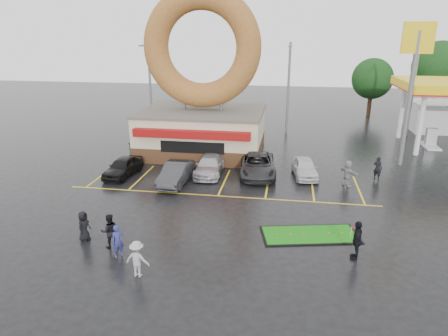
% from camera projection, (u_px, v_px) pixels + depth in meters
% --- Properties ---
extents(ground, '(120.00, 120.00, 0.00)m').
position_uv_depth(ground, '(207.00, 219.00, 22.15)').
color(ground, black).
rests_on(ground, ground).
extents(donut_shop, '(10.20, 8.70, 13.50)m').
position_uv_depth(donut_shop, '(202.00, 101.00, 33.30)').
color(donut_shop, '#472B19').
rests_on(donut_shop, ground).
extents(shell_sign, '(2.20, 0.36, 10.60)m').
position_uv_depth(shell_sign, '(414.00, 68.00, 29.01)').
color(shell_sign, slate).
rests_on(shell_sign, ground).
extents(streetlight_left, '(0.40, 2.21, 9.00)m').
position_uv_depth(streetlight_left, '(150.00, 85.00, 40.76)').
color(streetlight_left, slate).
rests_on(streetlight_left, ground).
extents(streetlight_mid, '(0.40, 2.21, 9.00)m').
position_uv_depth(streetlight_mid, '(288.00, 86.00, 39.55)').
color(streetlight_mid, slate).
rests_on(streetlight_mid, ground).
extents(streetlight_right, '(0.40, 2.21, 9.00)m').
position_uv_depth(streetlight_right, '(414.00, 88.00, 38.65)').
color(streetlight_right, slate).
rests_on(streetlight_right, ground).
extents(tree_far_c, '(6.30, 6.30, 9.00)m').
position_uv_depth(tree_far_c, '(439.00, 67.00, 48.69)').
color(tree_far_c, '#332114').
rests_on(tree_far_c, ground).
extents(tree_far_d, '(4.90, 4.90, 7.00)m').
position_uv_depth(tree_far_d, '(372.00, 79.00, 48.46)').
color(tree_far_d, '#332114').
rests_on(tree_far_d, ground).
extents(car_black, '(2.05, 4.16, 1.36)m').
position_uv_depth(car_black, '(123.00, 167.00, 28.69)').
color(car_black, black).
rests_on(car_black, ground).
extents(car_dgrey, '(1.70, 4.40, 1.43)m').
position_uv_depth(car_dgrey, '(176.00, 174.00, 27.21)').
color(car_dgrey, '#2E2E30').
rests_on(car_dgrey, ground).
extents(car_silver, '(2.00, 4.60, 1.32)m').
position_uv_depth(car_silver, '(210.00, 165.00, 29.09)').
color(car_silver, '#B0B0B5').
rests_on(car_silver, ground).
extents(car_grey, '(3.04, 5.64, 1.50)m').
position_uv_depth(car_grey, '(257.00, 165.00, 28.88)').
color(car_grey, '#28282B').
rests_on(car_grey, ground).
extents(car_white, '(2.07, 4.08, 1.33)m').
position_uv_depth(car_white, '(305.00, 168.00, 28.57)').
color(car_white, silver).
rests_on(car_white, ground).
extents(person_blue, '(0.68, 0.66, 1.57)m').
position_uv_depth(person_blue, '(118.00, 241.00, 18.22)').
color(person_blue, navy).
rests_on(person_blue, ground).
extents(person_blackjkt, '(1.05, 0.97, 1.72)m').
position_uv_depth(person_blackjkt, '(110.00, 231.00, 19.02)').
color(person_blackjkt, black).
rests_on(person_blackjkt, ground).
extents(person_hoodie, '(1.11, 0.71, 1.63)m').
position_uv_depth(person_hoodie, '(137.00, 259.00, 16.74)').
color(person_hoodie, '#9A9A9D').
rests_on(person_hoodie, ground).
extents(person_bystander, '(0.60, 0.82, 1.55)m').
position_uv_depth(person_bystander, '(84.00, 226.00, 19.68)').
color(person_bystander, black).
rests_on(person_bystander, ground).
extents(person_cameraman, '(0.65, 1.16, 1.87)m').
position_uv_depth(person_cameraman, '(357.00, 240.00, 18.03)').
color(person_cameraman, black).
rests_on(person_cameraman, ground).
extents(person_walker_near, '(1.43, 1.64, 1.79)m').
position_uv_depth(person_walker_near, '(348.00, 173.00, 26.77)').
color(person_walker_near, gray).
rests_on(person_walker_near, ground).
extents(person_walker_far, '(0.73, 0.69, 1.67)m').
position_uv_depth(person_walker_far, '(378.00, 168.00, 27.92)').
color(person_walker_far, black).
rests_on(person_walker_far, ground).
extents(dumpster, '(1.90, 1.35, 1.30)m').
position_uv_depth(dumpster, '(143.00, 151.00, 32.78)').
color(dumpster, '#163B1E').
rests_on(dumpster, ground).
extents(putting_green, '(5.23, 3.11, 0.61)m').
position_uv_depth(putting_green, '(310.00, 235.00, 20.38)').
color(putting_green, black).
rests_on(putting_green, ground).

